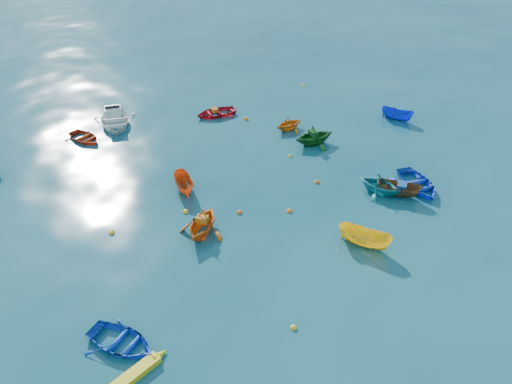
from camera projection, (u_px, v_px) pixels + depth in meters
ground at (308, 239)px, 27.50m from camera, size 160.00×160.00×0.00m
dinghy_blue_sw at (122, 345)px, 21.47m from camera, size 3.55×3.91×0.66m
sampan_brown_mid at (398, 195)px, 31.14m from camera, size 2.42×2.86×1.07m
dinghy_blue_se at (417, 187)px, 31.87m from camera, size 3.69×4.34×0.76m
dinghy_orange_w at (203, 233)px, 27.96m from camera, size 3.99×3.92×1.59m
sampan_yellow_mid at (364, 245)px, 27.08m from camera, size 2.32×3.22×1.17m
dinghy_cyan_se at (379, 193)px, 31.33m from camera, size 3.15×3.40×1.48m
sampan_orange_n at (185, 190)px, 31.61m from camera, size 1.73×2.91×1.06m
dinghy_green_n at (314, 144)px, 36.73m from camera, size 3.43×3.10×1.58m
dinghy_red_ne at (216, 115)px, 40.89m from camera, size 3.66×2.89×0.69m
sampan_blue_far at (396, 119)px, 40.27m from camera, size 1.92×2.85×1.03m
dinghy_red_far at (85, 140)px, 37.24m from camera, size 2.91×3.50×0.63m
dinghy_orange_far at (289, 129)px, 38.72m from camera, size 2.38×2.06×1.23m
kayak_yellow at (128, 381)px, 19.99m from camera, size 3.71×1.35×0.37m
motorboat_white at (115, 125)px, 39.43m from camera, size 4.67×5.48×1.56m
tarp_blue_a at (402, 186)px, 30.70m from camera, size 0.92×0.87×0.36m
tarp_orange_a at (202, 219)px, 27.48m from camera, size 0.76×0.78×0.30m
tarp_green_b at (313, 133)px, 36.17m from camera, size 0.64×0.78×0.34m
tarp_orange_b at (215, 110)px, 40.58m from camera, size 0.56×0.68×0.30m
buoy_ye_a at (294, 328)px, 22.27m from camera, size 0.30×0.30×0.30m
buoy_or_b at (289, 211)px, 29.68m from camera, size 0.34×0.34×0.34m
buoy_ye_b at (112, 233)px, 27.96m from camera, size 0.35×0.35×0.35m
buoy_or_c at (239, 213)px, 29.55m from camera, size 0.33×0.33×0.33m
buoy_ye_c at (290, 156)px, 35.19m from camera, size 0.30×0.30×0.30m
buoy_or_d at (317, 182)px, 32.35m from camera, size 0.33×0.33×0.33m
buoy_ye_d at (186, 212)px, 29.63m from camera, size 0.35×0.35×0.35m
buoy_or_e at (246, 119)px, 40.22m from camera, size 0.39×0.39×0.39m
buoy_ye_e at (303, 86)px, 46.27m from camera, size 0.32×0.32×0.32m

